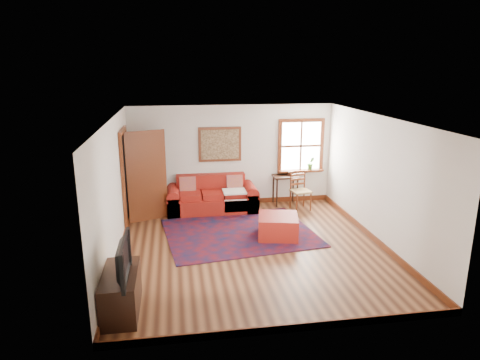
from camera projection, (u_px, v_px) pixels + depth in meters
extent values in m
plane|color=#422011|center=(252.00, 248.00, 8.28)|extent=(5.50, 5.50, 0.00)
cube|color=silver|center=(232.00, 156.00, 10.57)|extent=(5.00, 0.04, 2.50)
cube|color=silver|center=(293.00, 245.00, 5.33)|extent=(5.00, 0.04, 2.50)
cube|color=silver|center=(114.00, 192.00, 7.57)|extent=(0.04, 5.50, 2.50)
cube|color=silver|center=(378.00, 180.00, 8.32)|extent=(0.04, 5.50, 2.50)
cube|color=white|center=(253.00, 118.00, 7.62)|extent=(5.00, 5.50, 0.04)
cube|color=#652D15|center=(232.00, 202.00, 10.87)|extent=(5.00, 0.03, 0.12)
cube|color=#652D15|center=(120.00, 253.00, 7.89)|extent=(0.03, 5.50, 0.12)
cube|color=#652D15|center=(373.00, 237.00, 8.63)|extent=(0.03, 5.50, 0.12)
cube|color=white|center=(301.00, 146.00, 10.77)|extent=(1.00, 0.02, 1.20)
cube|color=#652D15|center=(302.00, 120.00, 10.59)|extent=(1.18, 0.06, 0.09)
cube|color=#652D15|center=(300.00, 171.00, 10.92)|extent=(1.18, 0.06, 0.09)
cube|color=#652D15|center=(280.00, 147.00, 10.67)|extent=(0.09, 0.06, 1.20)
cube|color=#652D15|center=(322.00, 145.00, 10.84)|extent=(0.09, 0.06, 1.20)
cube|color=#652D15|center=(301.00, 146.00, 10.75)|extent=(1.00, 0.04, 0.05)
cube|color=#652D15|center=(301.00, 171.00, 10.85)|extent=(1.15, 0.20, 0.04)
imported|color=#386E26|center=(311.00, 163.00, 10.82)|extent=(0.18, 0.15, 0.33)
cube|color=black|center=(124.00, 181.00, 9.16)|extent=(0.02, 0.90, 2.05)
cube|color=#652D15|center=(124.00, 187.00, 8.69)|extent=(0.06, 0.09, 2.05)
cube|color=#652D15|center=(128.00, 175.00, 9.64)|extent=(0.06, 0.09, 2.05)
cube|color=#652D15|center=(122.00, 131.00, 8.89)|extent=(0.06, 1.08, 0.09)
cube|color=#652D15|center=(147.00, 176.00, 9.51)|extent=(0.86, 0.35, 2.05)
cube|color=silver|center=(146.00, 172.00, 9.48)|extent=(0.56, 0.22, 1.33)
cube|color=#652D15|center=(220.00, 144.00, 10.43)|extent=(1.05, 0.04, 0.85)
cube|color=tan|center=(220.00, 145.00, 10.40)|extent=(0.92, 0.03, 0.72)
cube|color=#530B13|center=(239.00, 233.00, 9.00)|extent=(3.30, 2.78, 0.02)
cube|color=maroon|center=(212.00, 204.00, 10.31)|extent=(2.15, 0.89, 0.37)
cube|color=maroon|center=(211.00, 183.00, 10.51)|extent=(1.67, 0.24, 0.47)
cube|color=maroon|center=(173.00, 204.00, 10.16)|extent=(0.30, 0.89, 0.47)
cube|color=maroon|center=(250.00, 200.00, 10.44)|extent=(0.30, 0.89, 0.47)
cube|color=orange|center=(188.00, 185.00, 10.27)|extent=(0.39, 0.19, 0.41)
cube|color=orange|center=(235.00, 183.00, 10.44)|extent=(0.39, 0.19, 0.41)
cube|color=silver|center=(234.00, 191.00, 10.14)|extent=(0.54, 0.49, 0.04)
cube|color=maroon|center=(278.00, 226.00, 8.75)|extent=(0.94, 0.94, 0.45)
cube|color=black|center=(286.00, 176.00, 10.70)|extent=(0.62, 0.47, 0.04)
cylinder|color=black|center=(277.00, 193.00, 10.57)|extent=(0.04, 0.04, 0.71)
cylinder|color=black|center=(297.00, 192.00, 10.65)|extent=(0.04, 0.04, 0.71)
cylinder|color=black|center=(273.00, 189.00, 10.94)|extent=(0.04, 0.04, 0.71)
cylinder|color=black|center=(293.00, 188.00, 11.02)|extent=(0.04, 0.04, 0.71)
cube|color=tan|center=(301.00, 191.00, 10.36)|extent=(0.50, 0.48, 0.04)
cylinder|color=#652D15|center=(297.00, 204.00, 10.20)|extent=(0.04, 0.04, 0.44)
cylinder|color=#652D15|center=(311.00, 202.00, 10.32)|extent=(0.04, 0.04, 0.44)
cylinder|color=#652D15|center=(291.00, 190.00, 10.46)|extent=(0.04, 0.04, 0.93)
cylinder|color=#652D15|center=(304.00, 189.00, 10.58)|extent=(0.04, 0.04, 0.93)
cube|color=#652D15|center=(298.00, 179.00, 10.45)|extent=(0.37, 0.10, 0.28)
cube|color=black|center=(121.00, 292.00, 6.08)|extent=(0.49, 1.09, 0.60)
imported|color=black|center=(118.00, 260.00, 5.78)|extent=(0.13, 0.97, 0.56)
cylinder|color=silver|center=(125.00, 256.00, 6.34)|extent=(0.12, 0.12, 0.18)
cylinder|color=#FFA53F|center=(126.00, 257.00, 6.35)|extent=(0.07, 0.07, 0.12)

